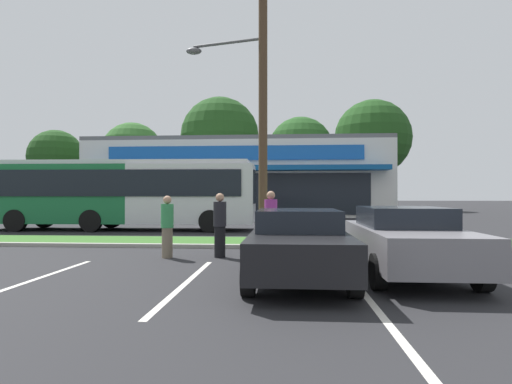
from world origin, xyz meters
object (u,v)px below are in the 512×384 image
(car_1, at_px, (405,239))
(car_3, at_px, (202,209))
(city_bus, at_px, (122,193))
(car_0, at_px, (12,208))
(car_2, at_px, (298,243))
(pedestrian_mid, at_px, (220,225))
(pedestrian_near_bench, at_px, (271,223))
(utility_pole, at_px, (259,91))
(pedestrian_by_pole, at_px, (167,227))

(car_1, relative_size, car_3, 0.94)
(city_bus, xyz_separation_m, car_0, (-10.02, 6.68, -0.94))
(city_bus, distance_m, car_3, 6.22)
(car_0, relative_size, car_2, 0.95)
(car_2, bearing_deg, car_0, -134.32)
(car_2, relative_size, pedestrian_mid, 2.60)
(city_bus, relative_size, car_0, 3.02)
(pedestrian_near_bench, bearing_deg, car_1, 2.65)
(utility_pole, xyz_separation_m, pedestrian_by_pole, (-2.21, -3.32, -4.37))
(pedestrian_near_bench, bearing_deg, car_2, -32.95)
(car_1, distance_m, car_2, 2.32)
(city_bus, distance_m, pedestrian_by_pole, 9.61)
(city_bus, height_order, car_2, city_bus)
(city_bus, height_order, car_1, city_bus)
(pedestrian_near_bench, xyz_separation_m, pedestrian_mid, (-1.33, -0.62, -0.03))
(car_0, xyz_separation_m, pedestrian_by_pole, (14.65, -15.04, -0.00))
(pedestrian_near_bench, relative_size, pedestrian_by_pole, 1.08)
(pedestrian_near_bench, bearing_deg, city_bus, 179.99)
(pedestrian_near_bench, bearing_deg, utility_pole, 147.07)
(car_1, height_order, pedestrian_near_bench, pedestrian_near_bench)
(car_3, xyz_separation_m, pedestrian_mid, (3.28, -13.71, 0.04))
(car_2, xyz_separation_m, car_3, (-5.28, 16.43, 0.10))
(car_3, bearing_deg, car_2, 107.80)
(utility_pole, height_order, car_1, utility_pole)
(car_0, xyz_separation_m, car_2, (18.02, -17.60, -0.11))
(city_bus, relative_size, pedestrian_near_bench, 7.19)
(car_1, xyz_separation_m, pedestrian_near_bench, (-2.89, 2.72, 0.15))
(car_2, bearing_deg, pedestrian_mid, -143.83)
(city_bus, distance_m, car_1, 14.55)
(car_1, relative_size, pedestrian_mid, 2.65)
(car_1, bearing_deg, car_2, -74.26)
(car_0, xyz_separation_m, car_1, (20.25, -16.97, -0.09))
(pedestrian_by_pole, relative_size, pedestrian_mid, 0.96)
(city_bus, bearing_deg, car_0, 144.78)
(car_0, distance_m, car_3, 12.80)
(pedestrian_by_pole, distance_m, pedestrian_mid, 1.39)
(city_bus, bearing_deg, car_1, -46.71)
(city_bus, xyz_separation_m, pedestrian_near_bench, (7.34, -7.57, -0.88))
(car_1, relative_size, car_2, 1.02)
(pedestrian_by_pole, bearing_deg, car_2, 150.34)
(car_2, bearing_deg, car_1, 105.74)
(city_bus, height_order, pedestrian_mid, city_bus)
(car_2, relative_size, pedestrian_by_pole, 2.71)
(city_bus, height_order, car_3, city_bus)
(pedestrian_by_pole, bearing_deg, pedestrian_mid, -165.37)
(pedestrian_mid, bearing_deg, pedestrian_by_pole, -122.91)
(utility_pole, xyz_separation_m, pedestrian_mid, (-0.83, -3.15, -4.33))
(city_bus, distance_m, pedestrian_mid, 10.20)
(car_2, height_order, pedestrian_by_pole, pedestrian_by_pole)
(city_bus, height_order, car_0, city_bus)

